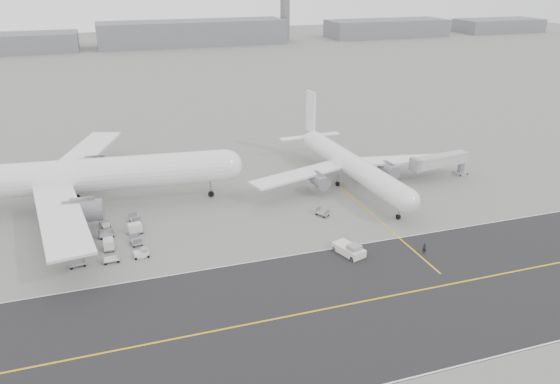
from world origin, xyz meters
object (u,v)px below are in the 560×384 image
object	(u,v)px
airliner_a	(73,176)
airliner_b	(350,164)
control_tower	(285,13)
jet_bridge	(440,162)
pushback_tug	(349,250)
ground_crew_a	(424,248)

from	to	relation	value
airliner_a	airliner_b	world-z (taller)	airliner_a
control_tower	jet_bridge	size ratio (longest dim) A/B	2.04
airliner_b	pushback_tug	size ratio (longest dim) A/B	6.35
ground_crew_a	airliner_a	bearing A→B (deg)	169.18
airliner_b	pushback_tug	xyz separation A→B (m)	(-13.27, -28.32, -3.86)
control_tower	pushback_tug	world-z (taller)	control_tower
control_tower	airliner_a	xyz separation A→B (m)	(-123.71, -235.76, -9.66)
jet_bridge	control_tower	bearing A→B (deg)	71.68
control_tower	ground_crew_a	bearing A→B (deg)	-104.15
airliner_b	ground_crew_a	xyz separation A→B (m)	(-1.40, -32.04, -3.78)
airliner_a	pushback_tug	size ratio (longest dim) A/B	8.87
control_tower	pushback_tug	distance (m)	282.05
airliner_a	pushback_tug	bearing A→B (deg)	-122.25
control_tower	airliner_a	distance (m)	266.42
control_tower	pushback_tug	size ratio (longest dim) A/B	4.18
pushback_tug	jet_bridge	bearing A→B (deg)	18.90
airliner_b	jet_bridge	xyz separation A→B (m)	(20.43, -3.02, -0.74)
control_tower	airliner_b	xyz separation A→B (m)	(-67.55, -241.47, -11.52)
jet_bridge	ground_crew_a	bearing A→B (deg)	-134.37
control_tower	airliner_b	distance (m)	251.01
ground_crew_a	control_tower	bearing A→B (deg)	99.62
airliner_b	pushback_tug	world-z (taller)	airliner_b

